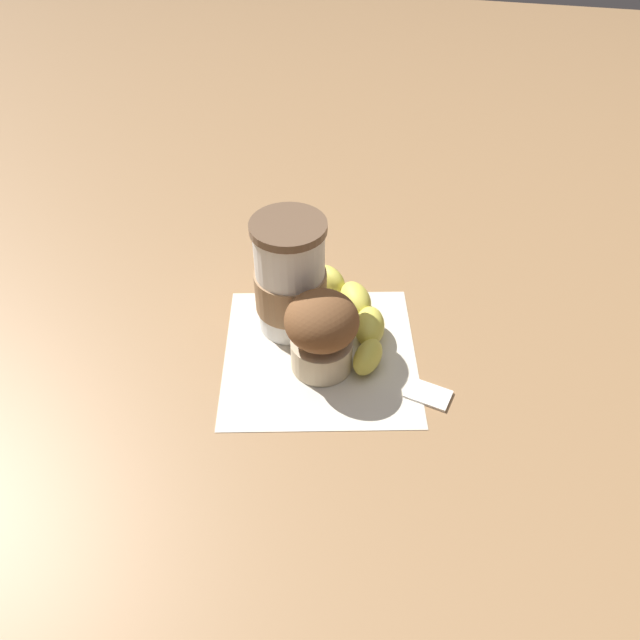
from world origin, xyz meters
name	(u,v)px	position (x,y,z in m)	size (l,w,h in m)	color
ground_plane	(320,355)	(0.00, 0.00, 0.00)	(3.00, 3.00, 0.00)	#936D47
paper_napkin	(320,354)	(0.00, 0.00, 0.00)	(0.23, 0.23, 0.00)	beige
coffee_cup	(290,280)	(-0.05, 0.05, 0.07)	(0.09, 0.09, 0.15)	white
muffin	(322,331)	(0.01, -0.02, 0.06)	(0.09, 0.09, 0.10)	beige
banana	(356,314)	(0.03, 0.06, 0.02)	(0.12, 0.19, 0.04)	#D6CC4C
sugar_packet	(428,393)	(0.14, -0.04, 0.00)	(0.05, 0.03, 0.01)	white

